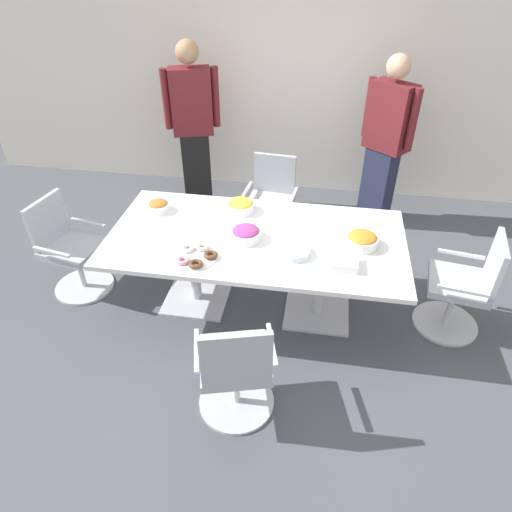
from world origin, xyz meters
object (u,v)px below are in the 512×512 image
Objects in this scene: snack_bowl_chips_yellow at (240,206)px; donut_platter at (196,256)px; office_chair_0 at (271,205)px; napkin_pile at (345,263)px; snack_bowl_candy_mix at (246,233)px; snack_bowl_chips_orange at (362,240)px; plate_stack at (294,252)px; office_chair_3 at (463,290)px; office_chair_1 at (70,251)px; snack_bowl_pretzels at (158,206)px; person_standing_0 at (193,125)px; person_standing_1 at (385,141)px; office_chair_2 at (236,371)px; conference_table at (256,249)px.

snack_bowl_chips_yellow reaches higher than donut_platter.
napkin_pile is at bearing 123.31° from office_chair_0.
snack_bowl_chips_orange is (0.91, 0.06, 0.00)m from snack_bowl_candy_mix.
plate_stack is (0.73, 0.16, 0.01)m from donut_platter.
office_chair_0 is at bearing 87.58° from snack_bowl_candy_mix.
office_chair_3 is 1.11m from napkin_pile.
office_chair_1 reaches higher than snack_bowl_pretzels.
plate_stack is (0.35, -1.31, 0.37)m from office_chair_0.
person_standing_0 is 1.49m from snack_bowl_pretzels.
person_standing_1 is 2.55m from donut_platter.
plate_stack is at bearing 106.26° from person_standing_1.
snack_bowl_candy_mix is 0.74× the size of donut_platter.
office_chair_1 is 1.60m from snack_bowl_chips_yellow.
office_chair_1 reaches higher than snack_bowl_chips_yellow.
napkin_pile is (0.91, -0.66, -0.02)m from snack_bowl_chips_yellow.
office_chair_2 reaches higher than snack_bowl_candy_mix.
office_chair_1 is at bearing 178.26° from snack_bowl_candy_mix.
napkin_pile is (-0.39, -1.98, -0.17)m from person_standing_1.
person_standing_0 reaches higher than snack_bowl_chips_orange.
snack_bowl_candy_mix is 0.91m from snack_bowl_chips_orange.
snack_bowl_chips_yellow is 1.29× the size of snack_bowl_pretzels.
office_chair_1 reaches higher than snack_bowl_candy_mix.
person_standing_1 is 2.47m from snack_bowl_pretzels.
person_standing_0 reaches higher than office_chair_1.
office_chair_0 is 1.29m from person_standing_0.
conference_table is 1.72m from office_chair_3.
office_chair_3 is at bearing 16.86° from napkin_pile.
office_chair_0 is 2.04m from office_chair_3.
person_standing_0 is 7.60× the size of snack_bowl_chips_yellow.
napkin_pile is at bearing 94.08° from office_chair_1.
office_chair_0 is 2.01m from office_chair_1.
snack_bowl_pretzels is (-0.71, -0.11, -0.01)m from snack_bowl_chips_yellow.
conference_table is at bearing 101.05° from office_chair_1.
office_chair_2 is 3.84× the size of plate_stack.
office_chair_1 and office_chair_2 have the same top height.
office_chair_1 is 2.76× the size of donut_platter.
snack_bowl_pretzels is 1.77m from snack_bowl_chips_orange.
person_standing_1 reaches higher than office_chair_0.
snack_bowl_chips_orange is at bearing 99.63° from office_chair_3.
person_standing_0 is 7.89× the size of plate_stack.
office_chair_3 is (3.41, 0.02, 0.00)m from office_chair_1.
conference_table is 1.13m from office_chair_0.
office_chair_3 reaches higher than donut_platter.
conference_table is 0.42m from plate_stack.
snack_bowl_candy_mix reaches higher than donut_platter.
snack_bowl_candy_mix is 0.43m from plate_stack.
person_standing_0 is at bearing 119.77° from conference_table.
snack_bowl_candy_mix is (0.92, -1.79, -0.18)m from person_standing_0.
person_standing_1 reaches higher than snack_bowl_pretzels.
snack_bowl_candy_mix is (-0.12, 1.04, 0.40)m from office_chair_2.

